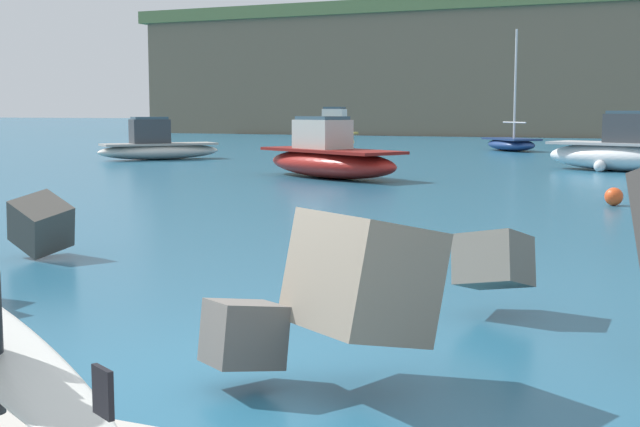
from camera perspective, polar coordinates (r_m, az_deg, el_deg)
name	(u,v)px	position (r m, az deg, el deg)	size (l,w,h in m)	color
ground_plane	(251,379)	(7.59, -4.58, -10.81)	(400.00, 400.00, 0.00)	#235B7A
breakwater_jetty	(433,244)	(8.82, 7.45, -2.02)	(31.68, 5.66, 2.15)	gray
boat_near_right	(336,138)	(47.80, 1.03, 4.99)	(2.50, 4.37, 2.47)	#EAC64C
boat_mid_left	(620,151)	(34.73, 19.14, 3.87)	(5.91, 3.70, 2.27)	white
boat_mid_centre	(329,158)	(29.54, 0.62, 3.68)	(6.47, 4.78, 2.09)	maroon
boat_mid_right	(511,143)	(50.28, 12.45, 4.54)	(4.13, 4.35, 6.75)	navy
boat_far_centre	(157,147)	(41.19, -10.65, 4.35)	(4.92, 5.52, 1.99)	beige
mooring_buoy_inner	(614,197)	(22.09, 18.76, 1.06)	(0.44, 0.44, 0.44)	#E54C1E
mooring_buoy_middle	(600,166)	(33.97, 17.91, 2.98)	(0.44, 0.44, 0.44)	silver
headland_bluff	(629,71)	(90.01, 19.63, 8.84)	(91.18, 31.93, 12.12)	#756651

